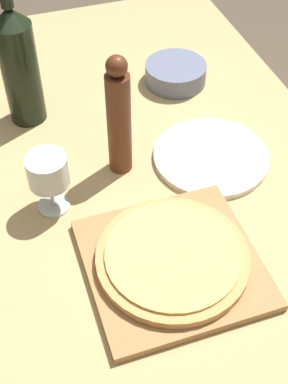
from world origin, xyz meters
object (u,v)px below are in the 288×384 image
pepper_mill (118,119)px  small_bowl (176,73)px  pizza (173,257)px  wine_bottle (19,65)px  wine_glass (48,173)px

pepper_mill → small_bowl: (0.23, 0.26, -0.11)m
pepper_mill → small_bowl: bearing=48.7°
pepper_mill → small_bowl: pepper_mill is taller
pizza → small_bowl: small_bowl is taller
pizza → wine_bottle: 0.57m
small_bowl → pizza: bearing=-111.4°
small_bowl → wine_glass: bearing=-139.9°
pepper_mill → small_bowl: size_ratio=1.78×
wine_glass → pepper_mill: bearing=23.0°
pepper_mill → pizza: bearing=-87.2°
pizza → wine_bottle: size_ratio=0.78×
pizza → wine_bottle: wine_bottle is taller
wine_bottle → wine_glass: bearing=-90.8°
pizza → wine_glass: bearing=129.2°
wine_bottle → small_bowl: (0.39, 0.02, -0.12)m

